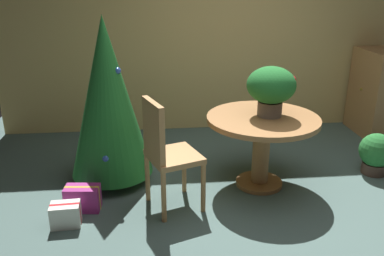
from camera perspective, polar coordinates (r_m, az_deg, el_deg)
ground_plane at (r=3.87m, az=10.29°, el=-10.77°), size 6.60×6.60×0.00m
back_wall_panel at (r=5.51m, az=4.87°, el=13.19°), size 6.00×0.10×2.60m
round_dining_table at (r=4.01m, az=9.84°, el=-0.70°), size 1.09×1.09×0.73m
flower_vase at (r=3.91m, az=11.09°, el=5.67°), size 0.47×0.47×0.48m
wooden_chair_left_near at (r=3.54m, az=-3.75°, el=-3.06°), size 0.55×0.56×1.03m
holiday_tree at (r=4.03m, az=-11.77°, el=4.16°), size 0.82×0.82×1.68m
gift_box_cream at (r=3.66m, az=-17.35°, el=-11.58°), size 0.25×0.18×0.20m
gift_box_purple at (r=3.84m, az=-15.12°, el=-9.52°), size 0.32×0.20×0.23m
wooden_cabinet at (r=5.89m, az=24.64°, el=4.52°), size 0.48×0.76×1.12m
potted_plant at (r=4.73m, az=24.51°, el=-3.19°), size 0.36×0.36×0.45m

